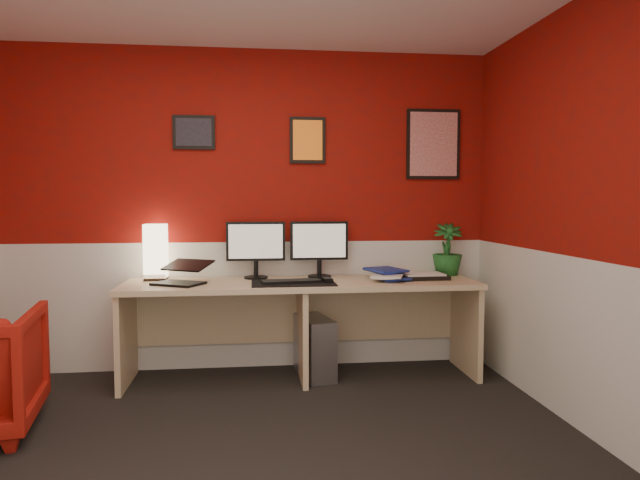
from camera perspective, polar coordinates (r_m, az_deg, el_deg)
The scene contains 23 objects.
ground at distance 3.08m, azimuth -9.09°, elevation -21.63°, with size 4.00×3.50×0.01m, color black.
wall_back at distance 4.53m, azimuth -8.39°, elevation 2.94°, with size 4.00×0.01×2.50m, color #990E07.
wall_front at distance 1.04m, azimuth -13.66°, elevation -0.71°, with size 4.00×0.01×2.50m, color #990E07.
wall_right at distance 3.35m, azimuth 27.23°, elevation 2.17°, with size 0.01×3.50×2.50m, color #990E07.
wainscot_back at distance 4.60m, azimuth -8.30°, elevation -6.44°, with size 4.00×0.01×1.00m, color silver.
wainscot_right at distance 3.45m, azimuth 26.75°, elevation -10.37°, with size 0.01×3.50×1.00m, color silver.
desk at distance 4.31m, azimuth -1.80°, elevation -8.95°, with size 2.60×0.65×0.73m, color tan.
shoji_lamp at distance 4.47m, azimuth -16.06°, elevation -1.30°, with size 0.16×0.16×0.40m, color #FFE5B2.
laptop at distance 4.18m, azimuth -13.96°, elevation -2.86°, with size 0.33×0.23×0.22m, color black.
monitor_left at distance 4.39m, azimuth -6.43°, elevation -0.08°, with size 0.45×0.06×0.58m, color black.
monitor_right at distance 4.43m, azimuth -0.07°, elevation -0.01°, with size 0.45×0.06×0.58m, color black.
desk_mat at distance 4.15m, azimuth -2.68°, elevation -4.29°, with size 0.60×0.38×0.01m, color black.
keyboard at distance 4.15m, azimuth -2.92°, elevation -4.12°, with size 0.42×0.14×0.02m, color black.
mouse at distance 4.16m, azimuth 0.72°, elevation -4.00°, with size 0.06×0.10×0.03m, color black.
book_bottom at distance 4.31m, azimuth 5.79°, elevation -3.84°, with size 0.22×0.29×0.03m, color navy.
book_middle at distance 4.30m, azimuth 5.29°, elevation -3.50°, with size 0.23×0.31×0.02m, color silver.
book_top at distance 4.32m, azimuth 5.27°, elevation -3.14°, with size 0.23×0.31×0.03m, color navy.
zen_tray at distance 4.44m, azimuth 10.25°, elevation -3.63°, with size 0.35×0.25×0.03m, color black.
potted_plant at distance 4.68m, azimuth 12.58°, elevation -0.91°, with size 0.23×0.23×0.42m, color #19591E.
pc_tower at distance 4.38m, azimuth -0.53°, elevation -10.63°, with size 0.20×0.45×0.45m, color #99999E.
art_left at distance 4.56m, azimuth -12.47°, elevation 10.45°, with size 0.32×0.02×0.26m, color black.
art_center at distance 4.56m, azimuth -1.25°, elevation 9.92°, with size 0.28×0.02×0.36m, color orange.
art_right at distance 4.76m, azimuth 11.23°, elevation 9.35°, with size 0.44×0.02×0.56m, color red.
Camera 1 is at (0.12, -2.78, 1.33)m, focal length 32.08 mm.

